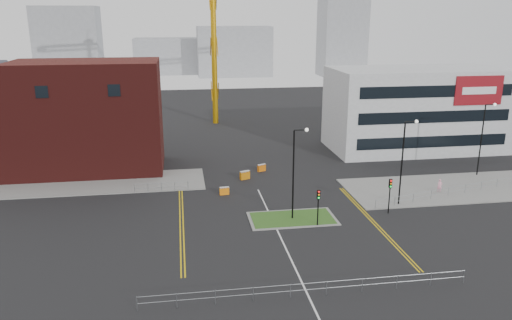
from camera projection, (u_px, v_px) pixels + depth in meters
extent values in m
plane|color=black|center=(290.00, 258.00, 41.44)|extent=(200.00, 200.00, 0.00)
cube|color=slate|center=(86.00, 184.00, 59.36)|extent=(28.00, 8.00, 0.12)
cube|color=slate|center=(449.00, 188.00, 57.95)|extent=(24.00, 10.00, 0.12)
cube|color=slate|center=(292.00, 219.00, 49.32)|extent=(8.60, 4.60, 0.08)
cube|color=#2C531B|center=(292.00, 218.00, 49.31)|extent=(8.00, 4.00, 0.12)
cube|color=#4A1412|center=(89.00, 117.00, 63.12)|extent=(18.00, 10.00, 14.00)
cube|color=black|center=(42.00, 92.00, 56.65)|extent=(1.40, 0.10, 1.40)
cube|color=black|center=(114.00, 90.00, 57.83)|extent=(1.40, 0.10, 1.40)
cube|color=#B6B8BB|center=(415.00, 109.00, 73.96)|extent=(25.00, 12.00, 12.00)
cube|color=black|center=(433.00, 142.00, 69.23)|extent=(22.00, 0.10, 1.60)
cube|color=black|center=(435.00, 117.00, 68.25)|extent=(22.00, 0.10, 1.60)
cube|color=black|center=(438.00, 91.00, 67.27)|extent=(22.00, 0.10, 1.60)
cube|color=maroon|center=(479.00, 90.00, 68.10)|extent=(7.00, 0.15, 4.00)
cube|color=white|center=(479.00, 91.00, 68.00)|extent=(5.00, 0.05, 1.00)
cylinder|color=#C4890B|center=(214.00, 28.00, 88.54)|extent=(1.00, 1.00, 34.43)
cylinder|color=black|center=(293.00, 176.00, 48.07)|extent=(0.16, 0.16, 9.00)
cylinder|color=black|center=(300.00, 130.00, 46.91)|extent=(1.20, 0.10, 0.10)
sphere|color=silver|center=(307.00, 130.00, 47.00)|extent=(0.36, 0.36, 0.36)
cylinder|color=black|center=(402.00, 164.00, 51.74)|extent=(0.16, 0.16, 9.00)
cylinder|color=black|center=(411.00, 122.00, 50.57)|extent=(1.20, 0.10, 0.10)
sphere|color=silver|center=(417.00, 122.00, 50.66)|extent=(0.36, 0.36, 0.36)
cylinder|color=black|center=(481.00, 141.00, 61.39)|extent=(0.16, 0.16, 9.00)
cylinder|color=black|center=(490.00, 105.00, 60.22)|extent=(1.20, 0.10, 0.10)
sphere|color=silver|center=(495.00, 105.00, 60.31)|extent=(0.36, 0.36, 0.36)
cylinder|color=black|center=(318.00, 211.00, 47.31)|extent=(0.12, 0.12, 3.00)
cube|color=black|center=(318.00, 194.00, 46.83)|extent=(0.28, 0.22, 0.90)
sphere|color=red|center=(319.00, 192.00, 46.63)|extent=(0.18, 0.18, 0.18)
sphere|color=orange|center=(319.00, 195.00, 46.71)|extent=(0.18, 0.18, 0.18)
sphere|color=#0CCC33|center=(319.00, 198.00, 46.79)|extent=(0.18, 0.18, 0.18)
cylinder|color=black|center=(389.00, 199.00, 50.38)|extent=(0.12, 0.12, 3.00)
cube|color=black|center=(390.00, 183.00, 49.91)|extent=(0.28, 0.22, 0.90)
sphere|color=red|center=(391.00, 181.00, 49.70)|extent=(0.18, 0.18, 0.18)
sphere|color=orange|center=(391.00, 184.00, 49.78)|extent=(0.18, 0.18, 0.18)
sphere|color=#0CCC33|center=(391.00, 187.00, 49.87)|extent=(0.18, 0.18, 0.18)
cylinder|color=gray|center=(309.00, 283.00, 35.46)|extent=(24.00, 0.04, 0.04)
cylinder|color=gray|center=(309.00, 289.00, 35.60)|extent=(24.00, 0.04, 0.04)
cylinder|color=gray|center=(137.00, 304.00, 33.83)|extent=(0.05, 0.05, 1.10)
cylinder|color=gray|center=(464.00, 277.00, 37.36)|extent=(0.05, 0.05, 1.10)
cylinder|color=gray|center=(161.00, 183.00, 56.61)|extent=(6.00, 0.04, 0.04)
cylinder|color=gray|center=(161.00, 187.00, 56.75)|extent=(6.00, 0.04, 0.04)
cylinder|color=gray|center=(134.00, 189.00, 56.31)|extent=(0.05, 0.05, 1.10)
cylinder|color=gray|center=(188.00, 186.00, 57.20)|extent=(0.05, 0.05, 1.10)
cylinder|color=gray|center=(449.00, 188.00, 55.08)|extent=(19.01, 5.04, 0.04)
cylinder|color=gray|center=(448.00, 192.00, 55.22)|extent=(19.01, 5.04, 0.04)
cylinder|color=gray|center=(375.00, 205.00, 51.45)|extent=(0.05, 0.05, 1.10)
cylinder|color=gray|center=(512.00, 181.00, 58.99)|extent=(0.05, 0.05, 1.10)
cube|color=silver|center=(285.00, 247.00, 43.34)|extent=(0.15, 30.00, 0.01)
cube|color=gold|center=(180.00, 218.00, 49.61)|extent=(0.12, 24.00, 0.01)
cube|color=gold|center=(183.00, 218.00, 49.65)|extent=(0.12, 24.00, 0.01)
cube|color=gold|center=(372.00, 222.00, 48.53)|extent=(0.12, 20.00, 0.01)
cube|color=gold|center=(375.00, 222.00, 48.58)|extent=(0.12, 20.00, 0.01)
cube|color=gray|center=(69.00, 45.00, 146.37)|extent=(18.00, 12.00, 22.00)
cube|color=gray|center=(234.00, 51.00, 164.05)|extent=(24.00, 12.00, 16.00)
cube|color=gray|center=(342.00, 32.00, 162.78)|extent=(14.00, 12.00, 28.00)
cube|color=gray|center=(179.00, 56.00, 171.45)|extent=(30.00, 12.00, 12.00)
imported|color=#F8A0BC|center=(440.00, 186.00, 56.42)|extent=(0.59, 0.39, 1.59)
cube|color=#CC720B|center=(245.00, 175.00, 61.16)|extent=(1.31, 0.87, 1.04)
cube|color=silver|center=(245.00, 172.00, 61.03)|extent=(1.31, 0.87, 0.12)
cube|color=orange|center=(224.00, 191.00, 55.92)|extent=(1.09, 0.46, 0.88)
cube|color=silver|center=(224.00, 188.00, 55.81)|extent=(1.09, 0.46, 0.11)
cube|color=orange|center=(262.00, 168.00, 64.32)|extent=(1.15, 0.77, 0.91)
cube|color=silver|center=(262.00, 165.00, 64.21)|extent=(1.15, 0.77, 0.11)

